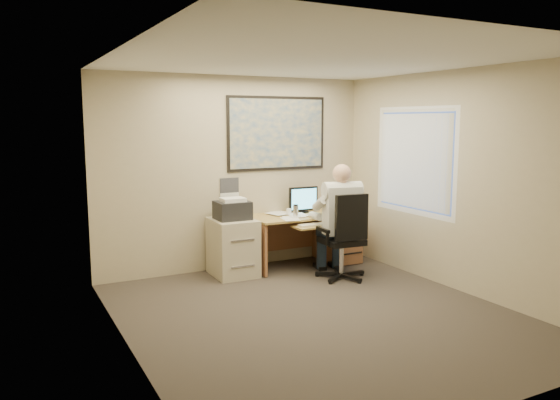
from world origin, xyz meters
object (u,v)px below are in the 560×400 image
desk (323,233)px  filing_cabinet (233,242)px  person (341,222)px  office_chair (344,254)px

desk → filing_cabinet: (-1.45, -0.02, 0.02)m
filing_cabinet → desk: bearing=2.2°
filing_cabinet → person: size_ratio=0.70×
filing_cabinet → office_chair: 1.50m
desk → person: size_ratio=1.05×
desk → person: (-0.23, -0.80, 0.32)m
person → filing_cabinet: bearing=159.6°
person → desk: bearing=86.1°
filing_cabinet → office_chair: office_chair is taller
desk → person: bearing=-105.9°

